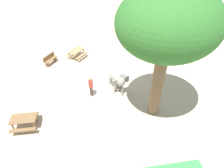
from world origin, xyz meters
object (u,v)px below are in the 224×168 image
object	(u,v)px
elephant	(117,78)
person_handler	(91,85)
picnic_table_far	(76,52)
shade_tree_main	(168,25)
feed_bucket	(122,75)
wooden_bench	(50,59)
picnic_table_near	(24,120)

from	to	relation	value
elephant	person_handler	size ratio (longest dim) A/B	1.25
picnic_table_far	person_handler	bearing A→B (deg)	50.44
shade_tree_main	feed_bucket	xyz separation A→B (m)	(1.29, -4.06, -5.80)
wooden_bench	shade_tree_main	bearing A→B (deg)	81.96
person_handler	wooden_bench	bearing A→B (deg)	101.60
picnic_table_near	feed_bucket	bearing A→B (deg)	-147.15
person_handler	picnic_table_far	xyz separation A→B (m)	(0.93, -5.49, -0.36)
person_handler	wooden_bench	size ratio (longest dim) A/B	1.18
picnic_table_near	picnic_table_far	xyz separation A→B (m)	(-3.27, -7.75, 0.00)
person_handler	feed_bucket	world-z (taller)	person_handler
wooden_bench	feed_bucket	distance (m)	6.60
feed_bucket	person_handler	bearing A→B (deg)	35.58
elephant	picnic_table_near	size ratio (longest dim) A/B	1.31
elephant	person_handler	world-z (taller)	person_handler
shade_tree_main	picnic_table_far	world-z (taller)	shade_tree_main
elephant	feed_bucket	world-z (taller)	elephant
person_handler	picnic_table_near	size ratio (longest dim) A/B	1.05
picnic_table_near	feed_bucket	size ratio (longest dim) A/B	4.28
wooden_bench	feed_bucket	xyz separation A→B (m)	(-5.91, 2.91, -0.31)
person_handler	shade_tree_main	xyz separation A→B (m)	(-3.93, 2.18, 5.02)
picnic_table_far	wooden_bench	bearing A→B (deg)	-32.87
elephant	shade_tree_main	distance (m)	6.11
person_handler	wooden_bench	xyz separation A→B (m)	(3.27, -4.80, -0.48)
picnic_table_far	shade_tree_main	bearing A→B (deg)	73.19
person_handler	picnic_table_far	size ratio (longest dim) A/B	0.77
shade_tree_main	wooden_bench	xyz separation A→B (m)	(7.20, -6.98, -5.49)
person_handler	picnic_table_far	world-z (taller)	person_handler
elephant	wooden_bench	xyz separation A→B (m)	(5.21, -4.22, -0.42)
person_handler	wooden_bench	world-z (taller)	person_handler
shade_tree_main	wooden_bench	world-z (taller)	shade_tree_main
elephant	feed_bucket	size ratio (longest dim) A/B	5.61
picnic_table_far	feed_bucket	xyz separation A→B (m)	(-3.57, 3.60, -0.43)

